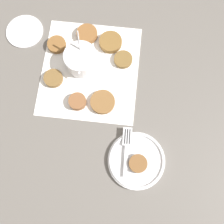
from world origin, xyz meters
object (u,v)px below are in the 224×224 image
at_px(fritter_on_plate, 138,164).
at_px(extra_saucer, 24,31).
at_px(sauce_bowl, 81,60).
at_px(fork, 127,146).
at_px(serving_plate, 136,160).

bearing_deg(fritter_on_plate, extra_saucer, -137.15).
height_order(sauce_bowl, fork, sauce_bowl).
xyz_separation_m(sauce_bowl, fork, (0.28, 0.16, -0.01)).
xyz_separation_m(sauce_bowl, serving_plate, (0.32, 0.19, -0.02)).
relative_size(fritter_on_plate, extra_saucer, 0.43).
bearing_deg(extra_saucer, fork, 43.78).
bearing_deg(fritter_on_plate, fork, -145.22).
xyz_separation_m(serving_plate, fork, (-0.04, -0.03, 0.01)).
xyz_separation_m(fritter_on_plate, fork, (-0.05, -0.04, -0.00)).
relative_size(sauce_bowl, serving_plate, 0.69).
relative_size(sauce_bowl, fritter_on_plate, 2.16).
bearing_deg(fork, serving_plate, 37.37).
distance_m(fritter_on_plate, extra_saucer, 0.60).
distance_m(sauce_bowl, fork, 0.32).
relative_size(sauce_bowl, fork, 0.80).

